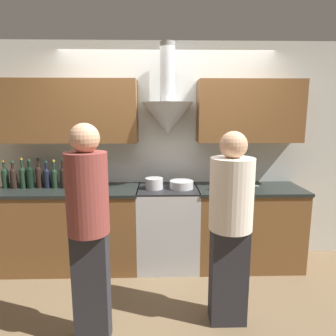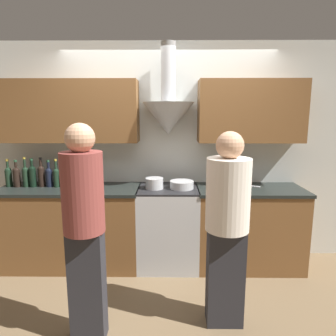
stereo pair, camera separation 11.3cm
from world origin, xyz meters
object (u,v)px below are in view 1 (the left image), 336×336
object	(u,v)px
wine_bottle_1	(14,177)
mixing_bowl	(181,185)
wine_bottle_4	(39,176)
stove_range	(168,226)
wine_bottle_3	(30,176)
wine_bottle_0	(5,177)
wine_bottle_2	(23,176)
person_foreground_left	(89,225)
person_foreground_right	(230,222)
orange_fruit	(214,187)
wine_bottle_7	(64,176)
stock_pot	(154,183)
wine_bottle_5	(47,177)
wine_bottle_6	(55,177)

from	to	relation	value
wine_bottle_1	mixing_bowl	distance (m)	1.91
wine_bottle_4	mixing_bowl	world-z (taller)	wine_bottle_4
stove_range	wine_bottle_3	size ratio (longest dim) A/B	2.84
wine_bottle_0	wine_bottle_3	world-z (taller)	wine_bottle_3
wine_bottle_2	person_foreground_left	size ratio (longest dim) A/B	0.20
wine_bottle_2	wine_bottle_1	bearing A→B (deg)	179.62
wine_bottle_3	person_foreground_right	bearing A→B (deg)	-26.87
stove_range	wine_bottle_2	distance (m)	1.75
person_foreground_left	orange_fruit	bearing A→B (deg)	44.24
wine_bottle_4	stove_range	bearing A→B (deg)	-2.09
mixing_bowl	person_foreground_left	world-z (taller)	person_foreground_left
wine_bottle_7	stock_pot	distance (m)	1.04
wine_bottle_3	wine_bottle_1	bearing A→B (deg)	-178.86
wine_bottle_4	orange_fruit	xyz separation A→B (m)	(1.98, -0.15, -0.10)
person_foreground_left	wine_bottle_4	bearing A→B (deg)	124.26
person_foreground_right	wine_bottle_7	bearing A→B (deg)	148.23
wine_bottle_5	orange_fruit	world-z (taller)	wine_bottle_5
stove_range	mixing_bowl	distance (m)	0.53
wine_bottle_6	wine_bottle_1	bearing A→B (deg)	179.89
wine_bottle_7	orange_fruit	size ratio (longest dim) A/B	4.71
stock_pot	mixing_bowl	world-z (taller)	stock_pot
wine_bottle_5	person_foreground_left	xyz separation A→B (m)	(0.76, -1.25, -0.10)
wine_bottle_4	person_foreground_left	world-z (taller)	person_foreground_left
person_foreground_right	stock_pot	bearing A→B (deg)	123.65
wine_bottle_2	wine_bottle_4	xyz separation A→B (m)	(0.18, 0.02, 0.00)
wine_bottle_5	stove_range	bearing A→B (deg)	-2.02
wine_bottle_0	person_foreground_left	world-z (taller)	person_foreground_left
stove_range	wine_bottle_2	world-z (taller)	wine_bottle_2
wine_bottle_1	person_foreground_right	xyz separation A→B (m)	(2.24, -1.04, -0.16)
wine_bottle_5	stock_pot	bearing A→B (deg)	-3.78
wine_bottle_6	orange_fruit	bearing A→B (deg)	-4.27
wine_bottle_7	stock_pot	world-z (taller)	wine_bottle_7
orange_fruit	person_foreground_right	size ratio (longest dim) A/B	0.04
wine_bottle_4	wine_bottle_1	bearing A→B (deg)	-176.58
stove_range	wine_bottle_0	world-z (taller)	wine_bottle_0
wine_bottle_1	orange_fruit	bearing A→B (deg)	-3.43
wine_bottle_5	wine_bottle_4	bearing A→B (deg)	176.85
wine_bottle_1	stock_pot	distance (m)	1.60
stove_range	person_foreground_right	bearing A→B (deg)	-63.92
stove_range	mixing_bowl	world-z (taller)	mixing_bowl
stove_range	mixing_bowl	bearing A→B (deg)	-8.38
stove_range	orange_fruit	world-z (taller)	orange_fruit
wine_bottle_6	person_foreground_right	distance (m)	2.07
wine_bottle_7	stock_pot	bearing A→B (deg)	-3.86
wine_bottle_7	person_foreground_left	xyz separation A→B (m)	(0.57, -1.23, -0.11)
wine_bottle_1	wine_bottle_3	world-z (taller)	wine_bottle_3
wine_bottle_0	mixing_bowl	distance (m)	2.01
stove_range	person_foreground_left	distance (m)	1.43
stock_pot	orange_fruit	size ratio (longest dim) A/B	2.78
wine_bottle_0	person_foreground_left	distance (m)	1.76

